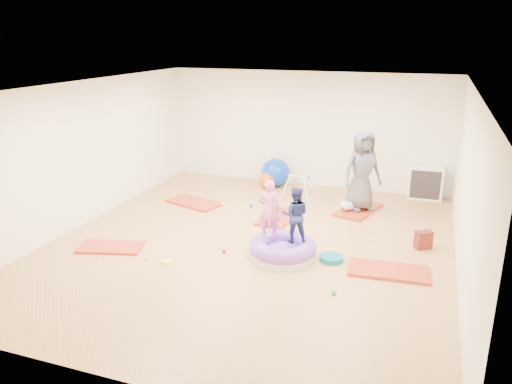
% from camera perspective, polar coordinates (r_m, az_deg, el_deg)
% --- Properties ---
extents(room, '(7.01, 8.01, 2.81)m').
position_cam_1_polar(room, '(8.64, -0.67, 2.59)').
color(room, tan).
rests_on(room, ground).
extents(gym_mat_front_left, '(1.22, 0.84, 0.05)m').
position_cam_1_polar(gym_mat_front_left, '(9.28, -16.30, -6.07)').
color(gym_mat_front_left, '#AB321F').
rests_on(gym_mat_front_left, ground).
extents(gym_mat_mid_left, '(1.36, 0.95, 0.05)m').
position_cam_1_polar(gym_mat_mid_left, '(11.27, -7.12, -1.21)').
color(gym_mat_mid_left, '#AB321F').
rests_on(gym_mat_mid_left, ground).
extents(gym_mat_center_back, '(0.70, 1.22, 0.05)m').
position_cam_1_polar(gym_mat_center_back, '(10.31, 2.59, -2.92)').
color(gym_mat_center_back, '#AB321F').
rests_on(gym_mat_center_back, ground).
extents(gym_mat_right, '(1.30, 0.72, 0.05)m').
position_cam_1_polar(gym_mat_right, '(8.34, 14.91, -8.72)').
color(gym_mat_right, '#AB321F').
rests_on(gym_mat_right, ground).
extents(gym_mat_rear_right, '(0.96, 1.39, 0.05)m').
position_cam_1_polar(gym_mat_rear_right, '(10.95, 11.60, -2.02)').
color(gym_mat_rear_right, '#AB321F').
rests_on(gym_mat_rear_right, ground).
extents(inflatable_cushion, '(1.14, 1.14, 0.36)m').
position_cam_1_polar(inflatable_cushion, '(8.55, 3.09, -6.57)').
color(inflatable_cushion, silver).
rests_on(inflatable_cushion, ground).
extents(child_pink, '(0.44, 0.36, 1.04)m').
position_cam_1_polar(child_pink, '(8.43, 1.48, -1.70)').
color(child_pink, pink).
rests_on(child_pink, inflatable_cushion).
extents(child_navy, '(0.53, 0.45, 0.96)m').
position_cam_1_polar(child_navy, '(8.32, 4.51, -2.31)').
color(child_navy, navy).
rests_on(child_navy, inflatable_cushion).
extents(adult_caregiver, '(0.99, 0.94, 1.71)m').
position_cam_1_polar(adult_caregiver, '(10.70, 12.04, 2.44)').
color(adult_caregiver, '#4B4B4D').
rests_on(adult_caregiver, gym_mat_rear_right).
extents(infant, '(0.34, 0.34, 0.20)m').
position_cam_1_polar(infant, '(10.77, 10.37, -1.56)').
color(infant, silver).
rests_on(infant, gym_mat_rear_right).
extents(ball_pit_balls, '(4.73, 3.51, 0.07)m').
position_cam_1_polar(ball_pit_balls, '(9.73, 0.01, -4.13)').
color(ball_pit_balls, '#FBF132').
rests_on(ball_pit_balls, ground).
extents(exercise_ball_blue, '(0.70, 0.70, 0.70)m').
position_cam_1_polar(exercise_ball_blue, '(12.40, 2.24, 2.25)').
color(exercise_ball_blue, blue).
rests_on(exercise_ball_blue, ground).
extents(exercise_ball_orange, '(0.42, 0.42, 0.42)m').
position_cam_1_polar(exercise_ball_orange, '(12.24, 1.32, 1.35)').
color(exercise_ball_orange, '#D74F10').
rests_on(exercise_ball_orange, ground).
extents(infant_play_gym, '(0.68, 0.64, 0.52)m').
position_cam_1_polar(infant_play_gym, '(11.59, 4.84, 1.06)').
color(infant_play_gym, white).
rests_on(infant_play_gym, ground).
extents(cube_shelf, '(0.76, 0.37, 0.76)m').
position_cam_1_polar(cube_shelf, '(12.07, 18.81, 0.99)').
color(cube_shelf, white).
rests_on(cube_shelf, ground).
extents(balance_disc, '(0.40, 0.40, 0.09)m').
position_cam_1_polar(balance_disc, '(8.54, 8.59, -7.51)').
color(balance_disc, '#0B6783').
rests_on(balance_disc, ground).
extents(backpack, '(0.33, 0.30, 0.33)m').
position_cam_1_polar(backpack, '(9.34, 18.58, -5.21)').
color(backpack, red).
rests_on(backpack, ground).
extents(yellow_toy, '(0.18, 0.18, 0.03)m').
position_cam_1_polar(yellow_toy, '(8.54, -10.15, -7.83)').
color(yellow_toy, '#FBF132').
rests_on(yellow_toy, ground).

